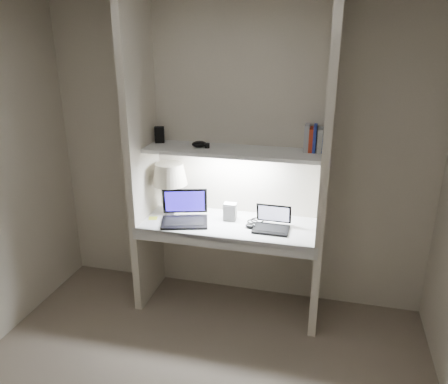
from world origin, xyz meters
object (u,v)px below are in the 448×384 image
(laptop_main, at_px, (185,214))
(book_row, at_px, (317,139))
(laptop_netbook, at_px, (272,224))
(speaker, at_px, (230,212))
(table_lamp, at_px, (170,180))

(laptop_main, height_order, book_row, book_row)
(laptop_main, relative_size, laptop_netbook, 1.59)
(speaker, bearing_deg, table_lamp, 175.75)
(laptop_main, xyz_separation_m, laptop_netbook, (0.72, 0.02, -0.01))
(laptop_netbook, bearing_deg, book_row, 36.70)
(laptop_main, height_order, speaker, laptop_main)
(laptop_netbook, height_order, speaker, laptop_netbook)
(laptop_main, relative_size, speaker, 3.07)
(laptop_main, relative_size, book_row, 2.16)
(laptop_netbook, xyz_separation_m, book_row, (0.29, 0.21, 0.65))
(table_lamp, distance_m, book_row, 1.25)
(table_lamp, xyz_separation_m, laptop_netbook, (0.89, -0.12, -0.25))
(table_lamp, bearing_deg, laptop_main, -39.13)
(table_lamp, relative_size, laptop_netbook, 1.55)
(book_row, bearing_deg, laptop_netbook, -144.28)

